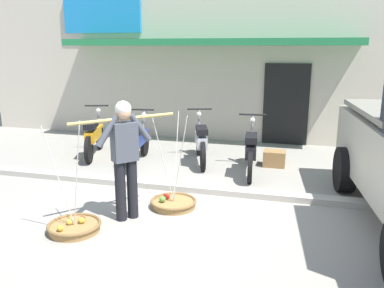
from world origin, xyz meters
TOP-DOWN VIEW (x-y plane):
  - ground_plane at (0.00, 0.00)m, footprint 90.00×90.00m
  - sidewalk_curb at (0.00, 0.70)m, footprint 20.00×0.24m
  - fruit_vendor at (-0.46, -0.62)m, footprint 1.06×1.16m
  - fruit_basket_left_side at (-0.97, -1.19)m, footprint 0.71×0.71m
  - fruit_basket_right_side at (0.05, -0.06)m, footprint 0.71×0.71m
  - motorcycle_nearest_shop at (-2.55, 2.31)m, footprint 0.70×1.76m
  - motorcycle_second_in_row at (-1.38, 2.00)m, footprint 0.54×1.81m
  - motorcycle_third_in_row at (-0.13, 2.44)m, footprint 0.72×1.76m
  - motorcycle_end_of_row at (0.98, 1.97)m, footprint 0.54×1.82m
  - storefront_building at (-0.45, 7.09)m, footprint 13.00×6.00m
  - wooden_crate at (1.40, 2.56)m, footprint 0.44×0.36m

SIDE VIEW (x-z plane):
  - ground_plane at x=0.00m, z-range 0.00..0.00m
  - sidewalk_curb at x=0.00m, z-range 0.00..0.10m
  - fruit_basket_right_side at x=0.05m, z-range -0.65..0.80m
  - fruit_basket_left_side at x=-0.97m, z-range -0.65..0.80m
  - wooden_crate at x=1.40m, z-range 0.00..0.32m
  - motorcycle_nearest_shop at x=-2.55m, z-range -0.09..1.00m
  - motorcycle_second_in_row at x=-1.38m, z-range -0.09..1.00m
  - motorcycle_third_in_row at x=-0.13m, z-range -0.09..1.00m
  - motorcycle_end_of_row at x=0.98m, z-range -0.09..1.00m
  - fruit_vendor at x=-0.46m, z-range 0.13..1.82m
  - storefront_building at x=-0.45m, z-range 0.00..4.20m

